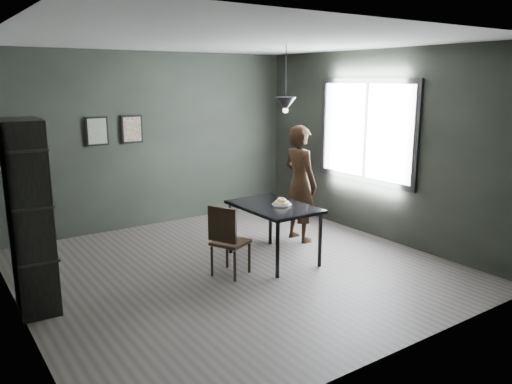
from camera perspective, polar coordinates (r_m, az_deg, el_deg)
ground at (r=6.46m, az=-2.33°, el=-8.72°), size 5.00×5.00×0.00m
back_wall at (r=8.29m, az=-11.73°, el=5.82°), size 5.00×0.10×2.80m
ceiling at (r=6.03m, az=-2.58°, el=16.89°), size 5.00×5.00×0.02m
window_assembly at (r=7.79m, az=12.42°, el=6.83°), size 0.04×1.96×1.56m
cafe_table at (r=6.57m, az=2.04°, el=-2.18°), size 0.80×1.20×0.75m
white_plate at (r=6.54m, az=2.95°, el=-1.50°), size 0.23×0.23×0.01m
donut_pile at (r=6.53m, az=2.95°, el=-1.19°), size 0.23×0.23×0.09m
woman at (r=7.38m, az=5.04°, el=0.97°), size 0.43×0.64×1.72m
wood_chair at (r=6.05m, az=-3.35°, el=-5.12°), size 0.51×0.51×0.90m
shelf_unit at (r=5.58m, az=-24.47°, el=-2.64°), size 0.42×0.68×1.99m
pendant_lamp at (r=6.59m, az=3.39°, el=10.01°), size 0.28×0.28×0.86m
framed_print_left at (r=7.94m, az=-17.72°, el=6.64°), size 0.34×0.04×0.44m
framed_print_right at (r=8.11m, az=-13.99°, el=6.98°), size 0.34×0.04×0.44m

